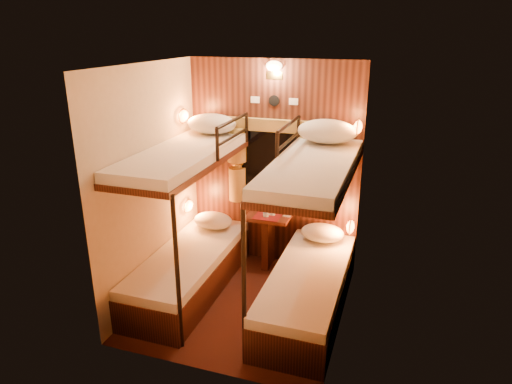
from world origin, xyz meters
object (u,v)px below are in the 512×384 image
(table, at_px, (268,234))
(bottle_right, at_px, (266,208))
(bunk_right, at_px, (309,261))
(bunk_left, at_px, (189,243))
(bottle_left, at_px, (272,207))

(table, height_order, bottle_right, bottle_right)
(bunk_right, relative_size, table, 2.90)
(table, xyz_separation_m, bottle_right, (-0.02, -0.05, 0.34))
(bunk_left, bearing_deg, bunk_right, 0.00)
(bunk_right, xyz_separation_m, table, (-0.65, 0.78, -0.14))
(table, bearing_deg, bottle_left, 28.92)
(bunk_left, distance_m, bottle_left, 1.07)
(bunk_left, xyz_separation_m, bottle_left, (0.69, 0.80, 0.18))
(bottle_left, bearing_deg, table, -151.08)
(bunk_right, xyz_separation_m, bottle_left, (-0.61, 0.80, 0.18))
(bunk_left, xyz_separation_m, bunk_right, (1.30, 0.00, 0.00))
(bunk_right, height_order, table, bunk_right)
(bunk_left, distance_m, bottle_right, 0.98)
(bunk_left, xyz_separation_m, bottle_right, (0.63, 0.73, 0.19))
(bottle_left, bearing_deg, bottle_right, -126.03)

